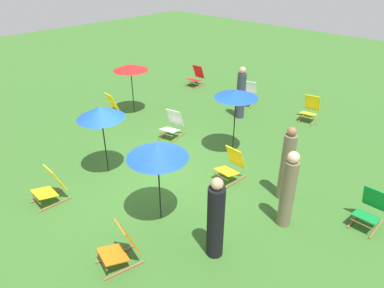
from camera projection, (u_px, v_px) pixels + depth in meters
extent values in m
plane|color=#386B28|center=(159.00, 178.00, 8.67)|extent=(40.00, 40.00, 0.00)
cube|color=olive|center=(222.00, 175.00, 8.78)|extent=(0.08, 0.76, 0.04)
cube|color=olive|center=(236.00, 182.00, 8.50)|extent=(0.08, 0.76, 0.04)
cube|color=yellow|center=(227.00, 171.00, 8.46)|extent=(0.50, 0.46, 0.13)
cube|color=yellow|center=(236.00, 157.00, 8.51)|extent=(0.49, 0.27, 0.57)
cylinder|color=olive|center=(221.00, 177.00, 8.38)|extent=(0.44, 0.05, 0.03)
cube|color=olive|center=(191.00, 84.00, 14.82)|extent=(0.07, 0.76, 0.04)
cube|color=olive|center=(199.00, 86.00, 14.57)|extent=(0.07, 0.76, 0.04)
cube|color=red|center=(194.00, 80.00, 14.51)|extent=(0.50, 0.46, 0.13)
cube|color=red|center=(199.00, 72.00, 14.57)|extent=(0.49, 0.27, 0.57)
cylinder|color=olive|center=(191.00, 83.00, 14.41)|extent=(0.44, 0.05, 0.03)
cube|color=olive|center=(302.00, 118.00, 11.78)|extent=(0.18, 0.75, 0.04)
cube|color=olive|center=(315.00, 121.00, 11.57)|extent=(0.18, 0.75, 0.04)
cube|color=yellow|center=(308.00, 114.00, 11.48)|extent=(0.55, 0.52, 0.13)
cube|color=yellow|center=(312.00, 103.00, 11.57)|extent=(0.52, 0.34, 0.57)
cylinder|color=olive|center=(306.00, 118.00, 11.37)|extent=(0.44, 0.11, 0.03)
cube|color=olive|center=(241.00, 102.00, 12.99)|extent=(0.27, 0.73, 0.04)
cube|color=olive|center=(253.00, 104.00, 12.82)|extent=(0.27, 0.73, 0.04)
cube|color=white|center=(247.00, 98.00, 12.71)|extent=(0.59, 0.56, 0.13)
cube|color=white|center=(250.00, 88.00, 12.81)|extent=(0.53, 0.38, 0.57)
cylinder|color=olive|center=(245.00, 102.00, 12.58)|extent=(0.43, 0.16, 0.03)
cube|color=olive|center=(166.00, 134.00, 10.72)|extent=(0.22, 0.75, 0.04)
cube|color=olive|center=(178.00, 138.00, 10.53)|extent=(0.22, 0.75, 0.04)
cube|color=white|center=(170.00, 130.00, 10.43)|extent=(0.57, 0.54, 0.13)
cube|color=white|center=(175.00, 118.00, 10.52)|extent=(0.53, 0.36, 0.57)
cylinder|color=olive|center=(166.00, 135.00, 10.31)|extent=(0.43, 0.13, 0.03)
cube|color=olive|center=(355.00, 219.00, 7.33)|extent=(0.04, 0.76, 0.04)
cube|color=olive|center=(376.00, 229.00, 7.06)|extent=(0.04, 0.76, 0.04)
cube|color=#148C38|center=(366.00, 217.00, 7.01)|extent=(0.48, 0.44, 0.13)
cube|color=#148C38|center=(375.00, 199.00, 7.07)|extent=(0.48, 0.25, 0.57)
cylinder|color=olive|center=(362.00, 224.00, 6.92)|extent=(0.44, 0.03, 0.03)
cube|color=olive|center=(47.00, 196.00, 8.02)|extent=(0.07, 0.76, 0.04)
cube|color=olive|center=(55.00, 205.00, 7.74)|extent=(0.07, 0.76, 0.04)
cube|color=yellow|center=(45.00, 193.00, 7.70)|extent=(0.50, 0.46, 0.13)
cube|color=yellow|center=(55.00, 177.00, 7.74)|extent=(0.49, 0.27, 0.57)
cylinder|color=olive|center=(36.00, 199.00, 7.61)|extent=(0.44, 0.05, 0.03)
cube|color=olive|center=(115.00, 254.00, 6.46)|extent=(0.21, 0.75, 0.04)
cube|color=olive|center=(124.00, 270.00, 6.14)|extent=(0.21, 0.75, 0.04)
cube|color=orange|center=(113.00, 255.00, 6.13)|extent=(0.57, 0.53, 0.13)
cube|color=orange|center=(127.00, 236.00, 6.14)|extent=(0.52, 0.35, 0.57)
cylinder|color=olive|center=(102.00, 262.00, 6.07)|extent=(0.43, 0.13, 0.03)
cube|color=olive|center=(105.00, 116.00, 11.95)|extent=(0.12, 0.76, 0.04)
cube|color=olive|center=(112.00, 120.00, 11.65)|extent=(0.12, 0.76, 0.04)
cube|color=yellow|center=(105.00, 112.00, 11.62)|extent=(0.53, 0.48, 0.13)
cube|color=yellow|center=(112.00, 102.00, 11.65)|extent=(0.50, 0.30, 0.57)
cylinder|color=olive|center=(100.00, 115.00, 11.54)|extent=(0.44, 0.08, 0.03)
cylinder|color=black|center=(234.00, 123.00, 9.38)|extent=(0.03, 0.03, 1.82)
cone|color=#194CB2|center=(236.00, 94.00, 8.98)|extent=(1.15, 1.15, 0.21)
cylinder|color=black|center=(105.00, 141.00, 8.52)|extent=(0.03, 0.03, 1.77)
cone|color=#194CB2|center=(101.00, 112.00, 8.15)|extent=(1.14, 1.14, 0.30)
cylinder|color=black|center=(159.00, 184.00, 6.95)|extent=(0.03, 0.03, 1.77)
cone|color=#194CB2|center=(157.00, 150.00, 6.58)|extent=(1.21, 1.21, 0.30)
cylinder|color=black|center=(132.00, 90.00, 11.81)|extent=(0.03, 0.03, 1.70)
cone|color=red|center=(131.00, 67.00, 11.44)|extent=(1.17, 1.17, 0.20)
cylinder|color=black|center=(216.00, 222.00, 6.17)|extent=(0.43, 0.43, 1.48)
sphere|color=tan|center=(217.00, 184.00, 5.76)|extent=(0.22, 0.22, 0.22)
cylinder|color=#72664C|center=(286.00, 167.00, 7.64)|extent=(0.35, 0.35, 1.59)
sphere|color=#936647|center=(292.00, 131.00, 7.21)|extent=(0.20, 0.20, 0.20)
cylinder|color=#72664C|center=(287.00, 194.00, 6.88)|extent=(0.38, 0.38, 1.49)
sphere|color=beige|center=(294.00, 157.00, 6.46)|extent=(0.24, 0.24, 0.24)
cylinder|color=#333847|center=(241.00, 96.00, 11.53)|extent=(0.40, 0.40, 1.53)
sphere|color=tan|center=(243.00, 70.00, 11.11)|extent=(0.23, 0.23, 0.23)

